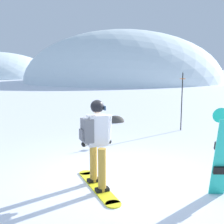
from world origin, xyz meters
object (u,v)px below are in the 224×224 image
object	(u,v)px
snowboarder_main	(96,142)
rock_dark	(116,122)
spare_snowboard	(222,154)
piste_marker_near	(182,97)

from	to	relation	value
snowboarder_main	rock_dark	xyz separation A→B (m)	(0.30, 6.60, -0.92)
snowboarder_main	spare_snowboard	xyz separation A→B (m)	(2.24, -0.38, -0.10)
snowboarder_main	piste_marker_near	size ratio (longest dim) A/B	0.80
snowboarder_main	rock_dark	bearing A→B (deg)	87.41
spare_snowboard	piste_marker_near	world-z (taller)	piste_marker_near
piste_marker_near	rock_dark	bearing A→B (deg)	147.48
snowboarder_main	rock_dark	distance (m)	6.67
snowboarder_main	piste_marker_near	xyz separation A→B (m)	(2.70, 5.07, 0.29)
snowboarder_main	rock_dark	world-z (taller)	snowboarder_main
spare_snowboard	piste_marker_near	distance (m)	5.48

